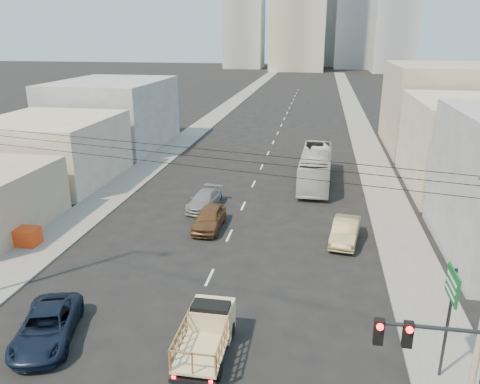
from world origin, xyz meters
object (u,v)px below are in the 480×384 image
(flatbed_pickup, at_px, (207,331))
(city_bus, at_px, (316,167))
(traffic_signal, at_px, (445,375))
(sedan_grey, at_px, (205,200))
(green_sign, at_px, (451,298))
(sedan_brown, at_px, (209,218))
(crate_stack, at_px, (25,236))
(sedan_tan, at_px, (345,231))
(navy_pickup, at_px, (47,326))

(flatbed_pickup, relative_size, city_bus, 0.38)
(flatbed_pickup, bearing_deg, traffic_signal, -30.78)
(sedan_grey, bearing_deg, green_sign, -44.59)
(sedan_brown, bearing_deg, crate_stack, -156.94)
(sedan_brown, relative_size, traffic_signal, 0.78)
(green_sign, bearing_deg, traffic_signal, -105.55)
(flatbed_pickup, relative_size, traffic_signal, 0.73)
(city_bus, distance_m, crate_stack, 25.39)
(crate_stack, bearing_deg, sedan_tan, 11.50)
(sedan_tan, distance_m, sedan_grey, 11.85)
(flatbed_pickup, distance_m, traffic_signal, 10.16)
(navy_pickup, bearing_deg, flatbed_pickup, -13.04)
(sedan_tan, distance_m, green_sign, 13.58)
(crate_stack, bearing_deg, navy_pickup, -52.12)
(flatbed_pickup, distance_m, green_sign, 10.09)
(green_sign, bearing_deg, sedan_brown, 133.50)
(flatbed_pickup, distance_m, sedan_grey, 18.11)
(sedan_tan, bearing_deg, sedan_grey, 165.32)
(sedan_tan, relative_size, sedan_grey, 1.00)
(sedan_brown, relative_size, crate_stack, 2.59)
(sedan_grey, relative_size, green_sign, 0.94)
(city_bus, xyz_separation_m, sedan_brown, (-7.33, -12.26, -0.81))
(flatbed_pickup, height_order, traffic_signal, traffic_signal)
(city_bus, bearing_deg, sedan_brown, -119.39)
(flatbed_pickup, bearing_deg, sedan_grey, 104.14)
(green_sign, relative_size, crate_stack, 2.78)
(navy_pickup, relative_size, crate_stack, 2.88)
(green_sign, bearing_deg, sedan_grey, 128.95)
(navy_pickup, relative_size, sedan_brown, 1.11)
(green_sign, bearing_deg, crate_stack, 160.42)
(flatbed_pickup, height_order, sedan_brown, flatbed_pickup)
(traffic_signal, bearing_deg, sedan_grey, 119.54)
(sedan_grey, distance_m, green_sign, 22.73)
(city_bus, height_order, sedan_tan, city_bus)
(sedan_brown, distance_m, sedan_tan, 9.59)
(city_bus, xyz_separation_m, crate_stack, (-18.67, -17.18, -0.91))
(sedan_tan, bearing_deg, city_bus, 108.31)
(flatbed_pickup, relative_size, sedan_tan, 0.94)
(flatbed_pickup, bearing_deg, crate_stack, 149.11)
(navy_pickup, height_order, city_bus, city_bus)
(city_bus, distance_m, traffic_signal, 31.16)
(navy_pickup, distance_m, sedan_tan, 19.21)
(sedan_tan, xyz_separation_m, sedan_grey, (-10.89, 4.67, -0.09))
(flatbed_pickup, height_order, navy_pickup, flatbed_pickup)
(green_sign, bearing_deg, sedan_tan, 104.26)
(traffic_signal, height_order, crate_stack, traffic_signal)
(flatbed_pickup, distance_m, crate_stack, 16.82)
(flatbed_pickup, distance_m, navy_pickup, 7.42)
(sedan_brown, bearing_deg, flatbed_pickup, -77.55)
(sedan_grey, relative_size, crate_stack, 2.62)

